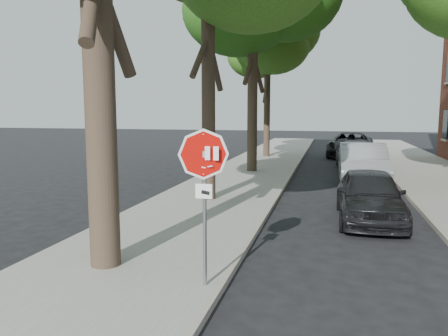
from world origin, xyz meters
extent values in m
plane|color=black|center=(0.00, 0.00, 0.00)|extent=(120.00, 120.00, 0.00)
cube|color=gray|center=(-2.50, 12.00, 0.06)|extent=(4.00, 55.00, 0.12)
cube|color=#9E9384|center=(-0.45, 12.00, 0.07)|extent=(0.12, 55.00, 0.13)
cube|color=#9E9384|center=(3.95, 12.00, 0.07)|extent=(0.12, 55.00, 0.13)
cylinder|color=gray|center=(-0.70, 0.00, 1.42)|extent=(0.06, 0.06, 2.60)
cube|color=#99999E|center=(-0.70, -0.03, 2.32)|extent=(0.05, 0.06, 0.10)
cylinder|color=#99999E|center=(-0.70, -0.03, 2.32)|extent=(0.76, 0.32, 0.82)
cylinder|color=white|center=(-0.70, -0.05, 2.32)|extent=(0.76, 0.32, 0.82)
cylinder|color=#B70B07|center=(-0.70, -0.05, 2.32)|extent=(0.68, 0.29, 0.74)
cube|color=white|center=(-0.91, -0.06, 2.34)|extent=(0.08, 0.00, 0.22)
cube|color=white|center=(-0.77, -0.06, 2.34)|extent=(0.08, 0.00, 0.22)
cube|color=white|center=(-0.63, -0.06, 2.34)|extent=(0.08, 0.00, 0.22)
cube|color=white|center=(-0.49, -0.06, 2.34)|extent=(0.08, 0.00, 0.22)
cube|color=silver|center=(-0.81, -0.07, 2.13)|extent=(0.08, 0.00, 0.03)
cube|color=silver|center=(-0.70, -0.07, 2.11)|extent=(0.08, 0.00, 0.03)
cube|color=silver|center=(-0.59, -0.07, 2.13)|extent=(0.08, 0.00, 0.03)
cube|color=white|center=(-0.70, -0.04, 1.72)|extent=(0.28, 0.02, 0.24)
cube|color=black|center=(-0.67, -0.05, 1.70)|extent=(0.15, 0.00, 0.08)
cylinder|color=black|center=(-2.80, 0.50, 4.87)|extent=(0.56, 0.56, 9.50)
cylinder|color=black|center=(-2.60, 7.00, 4.87)|extent=(0.44, 0.44, 9.50)
cylinder|color=black|center=(-2.40, 14.00, 5.12)|extent=(0.48, 0.48, 10.00)
ellipsoid|color=#173E0C|center=(-2.40, 14.00, 7.92)|extent=(4.62, 4.62, 3.70)
ellipsoid|color=#173E0C|center=(-3.24, 14.84, 7.50)|extent=(4.20, 4.20, 3.36)
cylinder|color=black|center=(-2.70, 21.00, 4.62)|extent=(0.40, 0.40, 9.00)
ellipsoid|color=#1F430F|center=(-2.70, 21.00, 7.14)|extent=(4.16, 4.16, 3.33)
ellipsoid|color=#1F430F|center=(-1.76, 20.43, 8.09)|extent=(3.40, 3.40, 2.72)
ellipsoid|color=#1F430F|center=(-3.46, 21.76, 6.76)|extent=(3.78, 3.78, 3.02)
imported|color=black|center=(2.35, 5.63, 0.72)|extent=(1.75, 4.23, 1.43)
imported|color=#A4A7AC|center=(2.57, 11.66, 0.84)|extent=(1.80, 5.13, 1.69)
imported|color=#46474B|center=(2.60, 16.97, 0.71)|extent=(2.11, 4.95, 1.42)
imported|color=black|center=(2.56, 22.92, 0.80)|extent=(3.31, 6.02, 1.60)
camera|label=1|loc=(1.26, -6.70, 3.01)|focal=35.00mm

